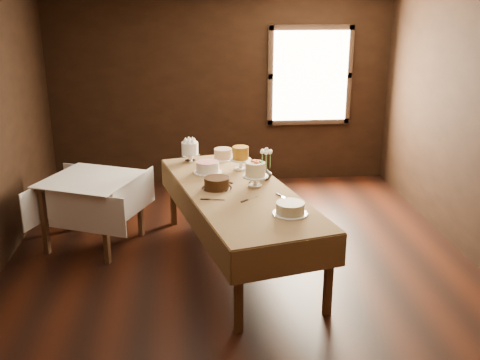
{
  "coord_description": "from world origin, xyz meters",
  "views": [
    {
      "loc": [
        -0.51,
        -5.18,
        2.78
      ],
      "look_at": [
        0.0,
        0.2,
        0.95
      ],
      "focal_mm": 41.76,
      "sensor_mm": 36.0,
      "label": 1
    }
  ],
  "objects_px": {
    "display_table": "(238,195)",
    "cake_server_a": "(252,198)",
    "cake_server_d": "(253,178)",
    "flower_vase": "(266,173)",
    "cake_caramel": "(241,159)",
    "cake_server_c": "(222,180)",
    "side_table": "(91,186)",
    "cake_lattice": "(208,168)",
    "cake_server_b": "(285,198)",
    "cake_meringue": "(190,153)",
    "cake_speckled": "(223,154)",
    "cake_flowers": "(255,176)",
    "cake_chocolate": "(217,184)",
    "cake_cream": "(290,209)",
    "cake_server_e": "(217,200)"
  },
  "relations": [
    {
      "from": "cake_lattice",
      "to": "cake_server_b",
      "type": "xyz_separation_m",
      "value": [
        0.74,
        -0.92,
        -0.05
      ]
    },
    {
      "from": "cake_server_c",
      "to": "cake_server_e",
      "type": "bearing_deg",
      "value": 132.13
    },
    {
      "from": "side_table",
      "to": "cake_speckled",
      "type": "bearing_deg",
      "value": 19.09
    },
    {
      "from": "cake_meringue",
      "to": "cake_server_a",
      "type": "xyz_separation_m",
      "value": [
        0.6,
        -1.32,
        -0.11
      ]
    },
    {
      "from": "cake_server_b",
      "to": "display_table",
      "type": "bearing_deg",
      "value": -149.31
    },
    {
      "from": "side_table",
      "to": "cake_cream",
      "type": "bearing_deg",
      "value": -33.14
    },
    {
      "from": "display_table",
      "to": "cake_meringue",
      "type": "height_order",
      "value": "cake_meringue"
    },
    {
      "from": "display_table",
      "to": "cake_server_a",
      "type": "xyz_separation_m",
      "value": [
        0.12,
        -0.27,
        0.07
      ]
    },
    {
      "from": "display_table",
      "to": "cake_server_b",
      "type": "height_order",
      "value": "cake_server_b"
    },
    {
      "from": "cake_server_b",
      "to": "cake_server_c",
      "type": "distance_m",
      "value": 0.87
    },
    {
      "from": "cake_flowers",
      "to": "flower_vase",
      "type": "bearing_deg",
      "value": 56.47
    },
    {
      "from": "cake_server_a",
      "to": "cake_caramel",
      "type": "bearing_deg",
      "value": 50.01
    },
    {
      "from": "cake_chocolate",
      "to": "cake_server_a",
      "type": "bearing_deg",
      "value": -42.48
    },
    {
      "from": "cake_server_d",
      "to": "cake_lattice",
      "type": "bearing_deg",
      "value": 82.05
    },
    {
      "from": "cake_caramel",
      "to": "cake_server_c",
      "type": "xyz_separation_m",
      "value": [
        -0.24,
        -0.37,
        -0.12
      ]
    },
    {
      "from": "cake_cream",
      "to": "flower_vase",
      "type": "height_order",
      "value": "flower_vase"
    },
    {
      "from": "cake_meringue",
      "to": "flower_vase",
      "type": "distance_m",
      "value": 1.11
    },
    {
      "from": "cake_caramel",
      "to": "cake_server_d",
      "type": "distance_m",
      "value": 0.39
    },
    {
      "from": "cake_lattice",
      "to": "cake_caramel",
      "type": "height_order",
      "value": "cake_caramel"
    },
    {
      "from": "cake_server_a",
      "to": "cake_server_b",
      "type": "relative_size",
      "value": 1.0
    },
    {
      "from": "cake_server_d",
      "to": "flower_vase",
      "type": "distance_m",
      "value": 0.15
    },
    {
      "from": "cake_speckled",
      "to": "cake_server_c",
      "type": "xyz_separation_m",
      "value": [
        -0.07,
        -0.81,
        -0.06
      ]
    },
    {
      "from": "side_table",
      "to": "cake_server_d",
      "type": "bearing_deg",
      "value": -8.37
    },
    {
      "from": "cake_server_e",
      "to": "cake_flowers",
      "type": "bearing_deg",
      "value": 50.88
    },
    {
      "from": "cake_chocolate",
      "to": "cake_cream",
      "type": "height_order",
      "value": "cake_chocolate"
    },
    {
      "from": "flower_vase",
      "to": "cake_server_b",
      "type": "bearing_deg",
      "value": -80.03
    },
    {
      "from": "cake_server_e",
      "to": "cake_chocolate",
      "type": "bearing_deg",
      "value": 96.62
    },
    {
      "from": "side_table",
      "to": "cake_chocolate",
      "type": "relative_size",
      "value": 3.37
    },
    {
      "from": "side_table",
      "to": "flower_vase",
      "type": "relative_size",
      "value": 9.2
    },
    {
      "from": "cake_flowers",
      "to": "cake_server_c",
      "type": "xyz_separation_m",
      "value": [
        -0.34,
        0.23,
        -0.12
      ]
    },
    {
      "from": "cake_cream",
      "to": "cake_server_e",
      "type": "xyz_separation_m",
      "value": [
        -0.65,
        0.43,
        -0.05
      ]
    },
    {
      "from": "cake_caramel",
      "to": "flower_vase",
      "type": "bearing_deg",
      "value": -57.45
    },
    {
      "from": "cake_server_a",
      "to": "cake_lattice",
      "type": "bearing_deg",
      "value": 73.56
    },
    {
      "from": "cake_lattice",
      "to": "cake_server_a",
      "type": "height_order",
      "value": "cake_lattice"
    },
    {
      "from": "cake_server_e",
      "to": "cake_speckled",
      "type": "bearing_deg",
      "value": 93.31
    },
    {
      "from": "cake_server_a",
      "to": "cake_server_d",
      "type": "xyz_separation_m",
      "value": [
        0.08,
        0.6,
        0.0
      ]
    },
    {
      "from": "cake_server_c",
      "to": "cake_server_e",
      "type": "xyz_separation_m",
      "value": [
        -0.09,
        -0.6,
        0.0
      ]
    },
    {
      "from": "cake_lattice",
      "to": "cake_chocolate",
      "type": "distance_m",
      "value": 0.57
    },
    {
      "from": "cake_lattice",
      "to": "flower_vase",
      "type": "xyz_separation_m",
      "value": [
        0.63,
        -0.3,
        0.01
      ]
    },
    {
      "from": "cake_speckled",
      "to": "cake_flowers",
      "type": "distance_m",
      "value": 1.07
    },
    {
      "from": "cake_meringue",
      "to": "cake_server_c",
      "type": "bearing_deg",
      "value": -65.52
    },
    {
      "from": "side_table",
      "to": "flower_vase",
      "type": "bearing_deg",
      "value": -8.64
    },
    {
      "from": "cake_meringue",
      "to": "cake_speckled",
      "type": "height_order",
      "value": "cake_meringue"
    },
    {
      "from": "cake_lattice",
      "to": "cake_server_c",
      "type": "xyz_separation_m",
      "value": [
        0.14,
        -0.29,
        -0.05
      ]
    },
    {
      "from": "cake_meringue",
      "to": "cake_server_a",
      "type": "bearing_deg",
      "value": -65.43
    },
    {
      "from": "cake_cream",
      "to": "cake_server_a",
      "type": "bearing_deg",
      "value": 123.59
    },
    {
      "from": "cake_server_c",
      "to": "cake_caramel",
      "type": "bearing_deg",
      "value": -72.75
    },
    {
      "from": "cake_meringue",
      "to": "cake_server_c",
      "type": "distance_m",
      "value": 0.82
    },
    {
      "from": "cake_cream",
      "to": "cake_server_c",
      "type": "height_order",
      "value": "cake_cream"
    },
    {
      "from": "cake_chocolate",
      "to": "cake_cream",
      "type": "distance_m",
      "value": 0.99
    }
  ]
}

